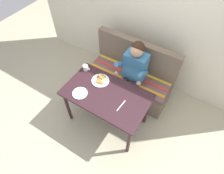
% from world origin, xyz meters
% --- Properties ---
extents(ground_plane, '(8.00, 8.00, 0.00)m').
position_xyz_m(ground_plane, '(0.00, 0.00, 0.00)').
color(ground_plane, '#B0A88A').
extents(back_wall, '(4.40, 0.10, 2.60)m').
position_xyz_m(back_wall, '(0.00, 1.27, 1.30)').
color(back_wall, beige).
rests_on(back_wall, ground).
extents(table, '(1.20, 0.70, 0.73)m').
position_xyz_m(table, '(0.00, 0.00, 0.65)').
color(table, '#2F1920').
rests_on(table, ground).
extents(couch, '(1.44, 0.56, 1.00)m').
position_xyz_m(couch, '(0.00, 0.76, 0.33)').
color(couch, brown).
rests_on(couch, ground).
extents(person, '(0.45, 0.61, 1.21)m').
position_xyz_m(person, '(0.11, 0.59, 0.74)').
color(person, teal).
rests_on(person, ground).
extents(plate_breakfast, '(0.26, 0.26, 0.05)m').
position_xyz_m(plate_breakfast, '(-0.20, 0.15, 0.74)').
color(plate_breakfast, white).
rests_on(plate_breakfast, table).
extents(plate_eggs, '(0.21, 0.21, 0.04)m').
position_xyz_m(plate_eggs, '(-0.31, -0.19, 0.74)').
color(plate_eggs, white).
rests_on(plate_eggs, table).
extents(coffee_mug, '(0.12, 0.08, 0.09)m').
position_xyz_m(coffee_mug, '(-0.51, 0.22, 0.78)').
color(coffee_mug, white).
rests_on(coffee_mug, table).
extents(knife, '(0.03, 0.20, 0.00)m').
position_xyz_m(knife, '(0.27, -0.06, 0.73)').
color(knife, silver).
rests_on(knife, table).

